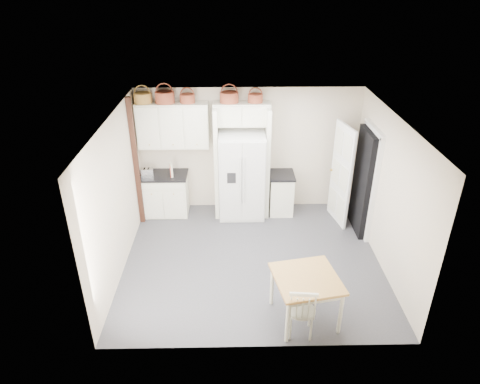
{
  "coord_description": "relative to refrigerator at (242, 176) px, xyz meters",
  "views": [
    {
      "loc": [
        -0.34,
        -6.23,
        4.64
      ],
      "look_at": [
        -0.21,
        0.4,
        1.16
      ],
      "focal_mm": 32.0,
      "sensor_mm": 36.0,
      "label": 1
    }
  ],
  "objects": [
    {
      "name": "basket_bridge_b",
      "position": [
        0.26,
        0.21,
        1.54
      ],
      "size": [
        0.28,
        0.28,
        0.16
      ],
      "primitive_type": "cylinder",
      "color": "maroon",
      "rests_on": "bridge_cabinet"
    },
    {
      "name": "fridge_panel_right",
      "position": [
        0.51,
        0.08,
        0.26
      ],
      "size": [
        0.08,
        0.6,
        2.3
      ],
      "primitive_type": "cube",
      "color": "silver",
      "rests_on": "floor"
    },
    {
      "name": "door_slab",
      "position": [
        1.95,
        -0.29,
        0.14
      ],
      "size": [
        0.21,
        0.79,
        2.05
      ],
      "primitive_type": "cube",
      "rotation": [
        0.0,
        0.0,
        -1.36
      ],
      "color": "white",
      "rests_on": "floor"
    },
    {
      "name": "counter_left",
      "position": [
        -1.6,
        0.08,
        -0.01
      ],
      "size": [
        0.97,
        0.62,
        0.04
      ],
      "primitive_type": "cube",
      "color": "black",
      "rests_on": "base_cab_left"
    },
    {
      "name": "base_cab_left",
      "position": [
        -1.6,
        0.08,
        -0.46
      ],
      "size": [
        0.93,
        0.59,
        0.86
      ],
      "primitive_type": "cube",
      "color": "silver",
      "rests_on": "floor"
    },
    {
      "name": "doorway_void",
      "position": [
        2.31,
        -0.62,
        0.14
      ],
      "size": [
        0.18,
        0.85,
        2.05
      ],
      "primitive_type": "cube",
      "color": "black",
      "rests_on": "floor"
    },
    {
      "name": "basket_upper_b",
      "position": [
        -1.47,
        0.21,
        1.57
      ],
      "size": [
        0.37,
        0.37,
        0.22
      ],
      "primitive_type": "cylinder",
      "color": "maroon",
      "rests_on": "upper_cabinet"
    },
    {
      "name": "toaster",
      "position": [
        -1.92,
        -0.02,
        0.1
      ],
      "size": [
        0.28,
        0.18,
        0.18
      ],
      "primitive_type": "cube",
      "rotation": [
        0.0,
        0.0,
        0.13
      ],
      "color": "silver",
      "rests_on": "counter_left"
    },
    {
      "name": "trim_post",
      "position": [
        -2.05,
        -0.27,
        0.41
      ],
      "size": [
        0.09,
        0.09,
        2.6
      ],
      "primitive_type": "cube",
      "color": "black",
      "rests_on": "floor"
    },
    {
      "name": "basket_upper_c",
      "position": [
        -1.04,
        0.21,
        1.55
      ],
      "size": [
        0.29,
        0.29,
        0.17
      ],
      "primitive_type": "cylinder",
      "color": "maroon",
      "rests_on": "upper_cabinet"
    },
    {
      "name": "cookbook_red",
      "position": [
        -1.43,
        -0.0,
        0.14
      ],
      "size": [
        0.06,
        0.17,
        0.25
      ],
      "primitive_type": "cube",
      "rotation": [
        0.0,
        0.0,
        0.16
      ],
      "color": "#A32518",
      "rests_on": "counter_left"
    },
    {
      "name": "floor",
      "position": [
        0.15,
        -1.62,
        -0.89
      ],
      "size": [
        4.5,
        4.5,
        0.0
      ],
      "primitive_type": "plane",
      "color": "#44444F",
      "rests_on": "ground"
    },
    {
      "name": "fridge_panel_left",
      "position": [
        -0.51,
        0.08,
        0.26
      ],
      "size": [
        0.08,
        0.6,
        2.3
      ],
      "primitive_type": "cube",
      "color": "silver",
      "rests_on": "floor"
    },
    {
      "name": "basket_bridge_a",
      "position": [
        -0.24,
        0.21,
        1.56
      ],
      "size": [
        0.36,
        0.36,
        0.2
      ],
      "primitive_type": "cylinder",
      "color": "maroon",
      "rests_on": "bridge_cabinet"
    },
    {
      "name": "ceiling",
      "position": [
        0.15,
        -1.62,
        1.71
      ],
      "size": [
        4.5,
        4.5,
        0.0
      ],
      "primitive_type": "plane",
      "color": "white",
      "rests_on": "wall_back"
    },
    {
      "name": "refrigerator",
      "position": [
        0.0,
        0.0,
        0.0
      ],
      "size": [
        0.92,
        0.74,
        1.77
      ],
      "primitive_type": "cube",
      "color": "silver",
      "rests_on": "floor"
    },
    {
      "name": "upper_cabinet",
      "position": [
        -1.35,
        0.21,
        1.01
      ],
      "size": [
        1.4,
        0.34,
        0.9
      ],
      "primitive_type": "cube",
      "color": "silver",
      "rests_on": "wall_back"
    },
    {
      "name": "wall_right",
      "position": [
        2.4,
        -1.62,
        0.41
      ],
      "size": [
        0.0,
        4.0,
        4.0
      ],
      "primitive_type": "plane",
      "rotation": [
        1.57,
        0.0,
        -1.57
      ],
      "color": "beige",
      "rests_on": "floor"
    },
    {
      "name": "wall_back",
      "position": [
        0.15,
        0.38,
        0.41
      ],
      "size": [
        4.5,
        0.0,
        4.5
      ],
      "primitive_type": "plane",
      "rotation": [
        1.57,
        0.0,
        0.0
      ],
      "color": "beige",
      "rests_on": "floor"
    },
    {
      "name": "dining_table",
      "position": [
        0.85,
        -3.07,
        -0.51
      ],
      "size": [
        1.05,
        1.05,
        0.75
      ],
      "primitive_type": "cube",
      "rotation": [
        0.0,
        0.0,
        0.19
      ],
      "color": "#9A5E35",
      "rests_on": "floor"
    },
    {
      "name": "base_cab_right",
      "position": [
        0.83,
        0.08,
        -0.47
      ],
      "size": [
        0.48,
        0.57,
        0.84
      ],
      "primitive_type": "cube",
      "color": "silver",
      "rests_on": "floor"
    },
    {
      "name": "wall_left",
      "position": [
        -2.1,
        -1.62,
        0.41
      ],
      "size": [
        0.0,
        4.0,
        4.0
      ],
      "primitive_type": "plane",
      "rotation": [
        1.57,
        0.0,
        1.57
      ],
      "color": "beige",
      "rests_on": "floor"
    },
    {
      "name": "cookbook_cream",
      "position": [
        -1.42,
        -0.0,
        0.14
      ],
      "size": [
        0.08,
        0.18,
        0.26
      ],
      "primitive_type": "cube",
      "rotation": [
        0.0,
        0.0,
        0.25
      ],
      "color": "beige",
      "rests_on": "counter_left"
    },
    {
      "name": "bridge_cabinet",
      "position": [
        0.0,
        0.21,
        1.24
      ],
      "size": [
        1.12,
        0.34,
        0.45
      ],
      "primitive_type": "cube",
      "color": "silver",
      "rests_on": "wall_back"
    },
    {
      "name": "basket_upper_a",
      "position": [
        -1.89,
        0.21,
        1.56
      ],
      "size": [
        0.34,
        0.34,
        0.19
      ],
      "primitive_type": "cylinder",
      "color": "olive",
      "rests_on": "upper_cabinet"
    },
    {
      "name": "counter_right",
      "position": [
        0.83,
        0.08,
        -0.03
      ],
      "size": [
        0.52,
        0.61,
        0.04
      ],
      "primitive_type": "cube",
      "color": "black",
      "rests_on": "base_cab_right"
    },
    {
      "name": "windsor_chair",
      "position": [
        0.75,
        -3.37,
        -0.47
      ],
      "size": [
        0.44,
        0.4,
        0.83
      ],
      "primitive_type": "cube",
      "rotation": [
        0.0,
        0.0,
        -0.1
      ],
      "color": "silver",
      "rests_on": "floor"
    }
  ]
}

